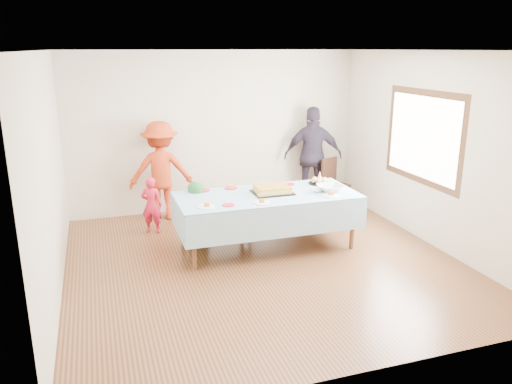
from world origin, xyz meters
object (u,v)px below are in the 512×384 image
adult_left (161,171)px  party_table (267,198)px  dining_chair (333,180)px  birthday_cake (272,190)px

adult_left → party_table: bearing=133.1°
party_table → dining_chair: dining_chair is taller
party_table → dining_chair: bearing=39.5°
party_table → adult_left: size_ratio=1.55×
party_table → dining_chair: size_ratio=2.87×
party_table → birthday_cake: bearing=21.5°
birthday_cake → dining_chair: (1.64, 1.39, -0.34)m
birthday_cake → adult_left: bearing=127.7°
dining_chair → adult_left: (-2.95, 0.31, 0.32)m
party_table → dining_chair: 2.25m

